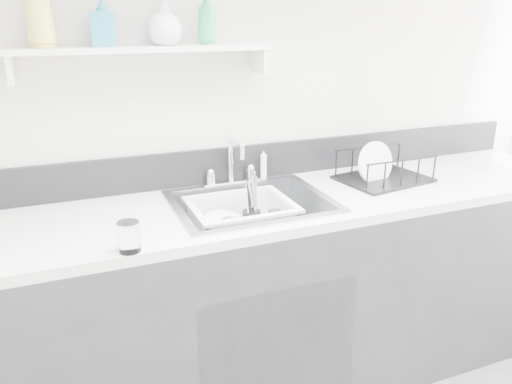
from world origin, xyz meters
name	(u,v)px	position (x,y,z in m)	size (l,w,h in m)	color
counter_run	(252,300)	(0.00, 1.19, 0.46)	(3.20, 0.62, 0.92)	#29292C
backsplash	(228,164)	(0.00, 1.49, 1.00)	(3.20, 0.02, 0.16)	black
sink	(252,222)	(0.00, 1.19, 0.83)	(0.64, 0.52, 0.20)	silver
faucet	(231,172)	(0.00, 1.44, 0.98)	(0.26, 0.18, 0.23)	silver
side_sprayer	(263,165)	(0.16, 1.44, 0.99)	(0.03, 0.03, 0.14)	white
wall_shelf	(145,51)	(-0.35, 1.42, 1.51)	(1.00, 0.16, 0.12)	silver
wash_tub	(241,221)	(-0.04, 1.21, 0.83)	(0.42, 0.34, 0.16)	white
plate_stack	(229,233)	(-0.10, 1.19, 0.79)	(0.26, 0.25, 0.10)	white
utensil_cup	(251,220)	(0.02, 1.23, 0.82)	(0.08, 0.08, 0.26)	black
ladle	(244,230)	(-0.04, 1.17, 0.81)	(0.28, 0.10, 0.08)	silver
tumbler_in_tub	(276,222)	(0.11, 1.19, 0.82)	(0.07, 0.07, 0.10)	white
tumbler_counter	(129,237)	(-0.53, 0.92, 0.97)	(0.07, 0.07, 0.10)	white
dish_rack	(384,166)	(0.67, 1.23, 0.99)	(0.39, 0.30, 0.14)	black
bowl_small	(273,235)	(0.07, 1.14, 0.78)	(0.10, 0.10, 0.03)	white
soap_bottle_a	(39,10)	(-0.71, 1.42, 1.66)	(0.10, 0.10, 0.25)	#DDD654
soap_bottle_b	(103,21)	(-0.50, 1.42, 1.62)	(0.08, 0.09, 0.18)	teal
soap_bottle_c	(165,22)	(-0.27, 1.42, 1.62)	(0.13, 0.13, 0.17)	silver
soap_bottle_d	(207,19)	(-0.10, 1.42, 1.63)	(0.08, 0.08, 0.20)	#24985D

